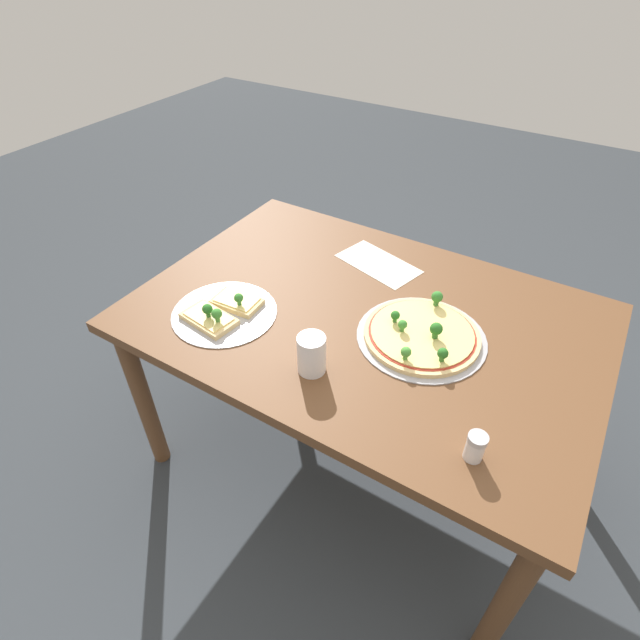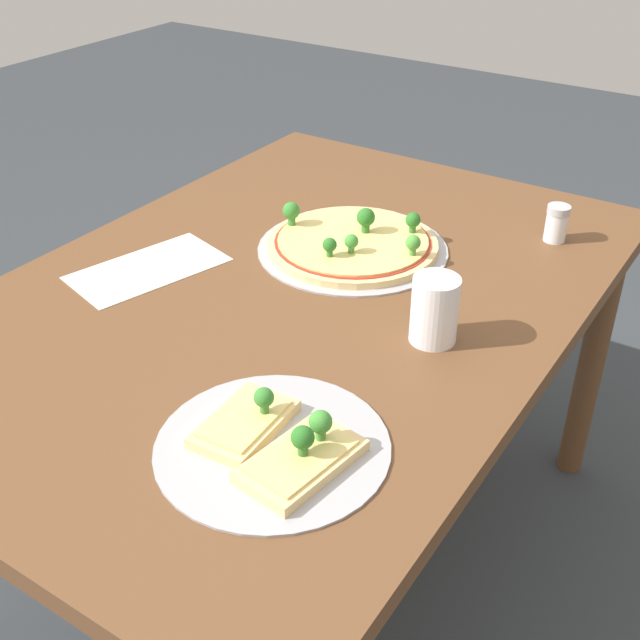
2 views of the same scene
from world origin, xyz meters
The scene contains 7 objects.
ground_plane centered at (0.00, 0.00, 0.00)m, with size 8.00×8.00×0.00m, color #33383D.
dining_table centered at (0.00, 0.00, 0.62)m, with size 1.38×0.95×0.70m.
pizza_tray_whole centered at (0.19, -0.01, 0.71)m, with size 0.37×0.37×0.07m.
pizza_tray_slice centered at (-0.37, -0.23, 0.71)m, with size 0.32×0.32×0.07m.
drinking_cup centered at (-0.01, -0.28, 0.76)m, with size 0.08×0.08×0.11m, color white.
condiment_shaker centered at (0.44, -0.33, 0.74)m, with size 0.05×0.05×0.07m.
paper_menu centered at (-0.09, 0.27, 0.70)m, with size 0.28×0.15×0.00m, color silver.
Camera 2 is at (-1.01, -0.72, 1.42)m, focal length 45.00 mm.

